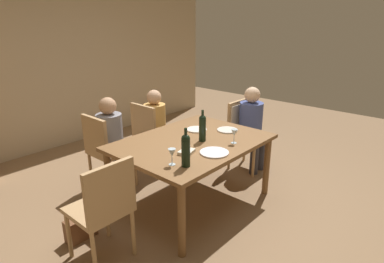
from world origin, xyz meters
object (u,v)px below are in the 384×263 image
chair_far_left (105,147)px  chair_left_end (104,205)px  chair_right_end (242,125)px  person_man_bearded (156,123)px  chair_far_right (150,132)px  wine_glass_centre (172,153)px  wine_glass_near_left (234,133)px  dinner_plate_guest_left (197,129)px  dinner_plate_guest_right (227,130)px  wine_bottle_tall_green (186,149)px  wine_bottle_dark_red (202,127)px  dining_table (192,147)px  person_woman_host (112,136)px  person_man_guest (252,123)px  handbag (81,228)px  dinner_plate_host (214,152)px

chair_far_left → chair_left_end: (-0.72, -1.05, 0.00)m
chair_right_end → person_man_bearded: bearing=-46.9°
chair_far_right → wine_glass_centre: chair_far_right is taller
wine_glass_near_left → dinner_plate_guest_left: size_ratio=0.64×
chair_left_end → dinner_plate_guest_left: bearing=10.6°
wine_glass_centre → dinner_plate_guest_right: wine_glass_centre is taller
chair_far_left → wine_bottle_tall_green: size_ratio=2.65×
chair_left_end → wine_glass_centre: size_ratio=6.17×
chair_left_end → person_man_bearded: size_ratio=0.85×
chair_right_end → wine_glass_near_left: size_ratio=6.17×
wine_bottle_dark_red → wine_glass_near_left: wine_bottle_dark_red is taller
wine_glass_centre → wine_glass_near_left: bearing=-7.7°
chair_right_end → dinner_plate_guest_right: (-0.65, -0.21, 0.15)m
dining_table → wine_bottle_dark_red: 0.25m
dinner_plate_guest_right → wine_glass_centre: bearing=-170.8°
dining_table → person_man_bearded: person_man_bearded is taller
dining_table → dinner_plate_guest_right: dinner_plate_guest_right is taller
dining_table → chair_far_right: 1.01m
dining_table → chair_far_left: chair_far_left is taller
person_woman_host → wine_glass_centre: size_ratio=7.44×
chair_far_right → chair_right_end: same height
chair_right_end → person_woman_host: 1.71m
person_man_guest → dinner_plate_guest_left: person_man_guest is taller
dinner_plate_guest_left → dinner_plate_guest_right: size_ratio=0.98×
dinner_plate_guest_left → wine_bottle_tall_green: bearing=-144.8°
chair_left_end → wine_bottle_tall_green: bearing=-23.6°
wine_bottle_tall_green → wine_bottle_dark_red: 0.64m
dining_table → chair_right_end: bearing=6.1°
chair_left_end → handbag: chair_left_end is taller
chair_right_end → person_man_bearded: size_ratio=0.85×
chair_far_left → person_man_guest: (1.60, -0.99, 0.12)m
dinner_plate_host → chair_right_end: bearing=21.7°
wine_glass_near_left → dinner_plate_guest_right: wine_glass_near_left is taller
chair_right_end → dinner_plate_guest_left: size_ratio=3.97×
wine_bottle_dark_red → dinner_plate_host: 0.38m
wine_bottle_dark_red → wine_bottle_tall_green: bearing=-153.2°
chair_far_left → dinner_plate_guest_left: 1.09m
chair_far_right → person_man_bearded: person_man_bearded is taller
wine_glass_near_left → handbag: (-1.39, 0.72, -0.73)m
person_woman_host → dinner_plate_guest_left: person_woman_host is taller
person_woman_host → person_man_guest: person_man_guest is taller
dinner_plate_guest_right → chair_left_end: bearing=179.9°
person_woman_host → dinner_plate_guest_right: size_ratio=4.70×
chair_far_right → wine_glass_near_left: (-0.04, -1.33, 0.31)m
dinner_plate_guest_left → person_woman_host: bearing=128.4°
person_woman_host → person_man_bearded: person_woman_host is taller
dinner_plate_guest_left → dinner_plate_guest_right: bearing=-51.6°
chair_far_right → person_man_guest: (0.90, -0.99, 0.12)m
dining_table → dinner_plate_host: size_ratio=5.62×
dinner_plate_guest_left → handbag: bearing=173.5°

